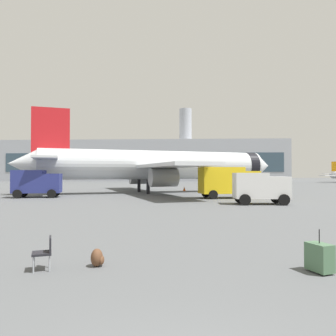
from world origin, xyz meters
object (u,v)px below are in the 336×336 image
object	(u,v)px
safety_cone_far	(228,190)
traveller_backpack	(97,258)
service_truck	(37,182)
safety_cone_near	(275,191)
airplane_at_gate	(156,165)
rolling_suitcase	(319,257)
cargo_van	(260,187)
gate_chair	(45,251)
fuel_truck	(228,181)
safety_cone_mid	(184,189)

from	to	relation	value
safety_cone_far	traveller_backpack	size ratio (longest dim) A/B	1.65
service_truck	safety_cone_near	size ratio (longest dim) A/B	7.53
safety_cone_far	safety_cone_near	bearing A→B (deg)	-5.32
airplane_at_gate	rolling_suitcase	distance (m)	35.79
airplane_at_gate	safety_cone_far	bearing A→B (deg)	-0.95
safety_cone_near	rolling_suitcase	distance (m)	35.15
cargo_van	traveller_backpack	world-z (taller)	cargo_van
service_truck	gate_chair	bearing A→B (deg)	-64.75
fuel_truck	traveller_backpack	xyz separation A→B (m)	(-6.87, -25.35, -1.54)
fuel_truck	cargo_van	xyz separation A→B (m)	(1.73, -6.77, -0.32)
service_truck	fuel_truck	bearing A→B (deg)	0.40
fuel_truck	safety_cone_near	xyz separation A→B (m)	(7.08, 8.60, -1.43)
fuel_truck	traveller_backpack	size ratio (longest dim) A/B	13.31
rolling_suitcase	safety_cone_far	bearing A→B (deg)	86.29
airplane_at_gate	safety_cone_near	distance (m)	15.75
safety_cone_near	safety_cone_far	size ratio (longest dim) A/B	0.86
safety_cone_near	safety_cone_mid	world-z (taller)	safety_cone_near
service_truck	safety_cone_far	distance (m)	23.39
service_truck	gate_chair	xyz separation A→B (m)	(12.07, -25.59, -1.11)
rolling_suitcase	gate_chair	xyz separation A→B (m)	(-7.11, -0.14, 0.11)
cargo_van	gate_chair	size ratio (longest dim) A/B	5.18
airplane_at_gate	safety_cone_far	size ratio (longest dim) A/B	43.27
safety_cone_mid	gate_chair	bearing A→B (deg)	-95.16
safety_cone_near	gate_chair	bearing A→B (deg)	-113.94
cargo_van	rolling_suitcase	xyz separation A→B (m)	(-2.79, -18.83, -1.06)
safety_cone_mid	rolling_suitcase	distance (m)	39.79
safety_cone_far	rolling_suitcase	xyz separation A→B (m)	(-2.25, -34.74, -0.00)
safety_cone_far	rolling_suitcase	world-z (taller)	rolling_suitcase
service_truck	rolling_suitcase	distance (m)	31.89
safety_cone_mid	airplane_at_gate	bearing A→B (deg)	-128.24
airplane_at_gate	fuel_truck	bearing A→B (deg)	-48.26
airplane_at_gate	gate_chair	size ratio (longest dim) A/B	39.97
traveller_backpack	rolling_suitcase	bearing A→B (deg)	-2.47
service_truck	safety_cone_far	bearing A→B (deg)	23.43
fuel_truck	cargo_van	world-z (taller)	fuel_truck
fuel_truck	safety_cone_near	size ratio (longest dim) A/B	9.34
fuel_truck	cargo_van	distance (m)	6.99
rolling_suitcase	traveller_backpack	size ratio (longest dim) A/B	2.29
cargo_van	gate_chair	bearing A→B (deg)	-117.54
safety_cone_far	airplane_at_gate	bearing A→B (deg)	179.05
fuel_truck	safety_cone_mid	size ratio (longest dim) A/B	9.79
gate_chair	rolling_suitcase	bearing A→B (deg)	1.11
airplane_at_gate	safety_cone_far	distance (m)	10.05
rolling_suitcase	gate_chair	size ratio (longest dim) A/B	1.28
gate_chair	safety_cone_far	bearing A→B (deg)	74.98
safety_cone_near	gate_chair	size ratio (longest dim) A/B	0.80
cargo_van	safety_cone_far	world-z (taller)	cargo_van
safety_cone_far	gate_chair	xyz separation A→B (m)	(-9.36, -34.88, 0.11)
cargo_van	fuel_truck	bearing A→B (deg)	104.36
service_truck	cargo_van	size ratio (longest dim) A/B	1.16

